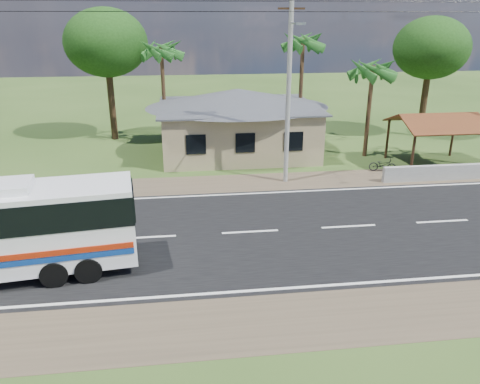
% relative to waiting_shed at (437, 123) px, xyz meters
% --- Properties ---
extents(ground, '(120.00, 120.00, 0.00)m').
position_rel_waiting_shed_xyz_m(ground, '(-13.00, -8.50, -2.73)').
color(ground, '#2C4719').
rests_on(ground, ground).
extents(road, '(120.00, 16.00, 0.03)m').
position_rel_waiting_shed_xyz_m(road, '(-13.00, -8.50, -2.72)').
color(road, black).
rests_on(road, ground).
extents(house, '(12.40, 10.00, 5.00)m').
position_rel_waiting_shed_xyz_m(house, '(-12.00, 4.50, -0.09)').
color(house, tan).
rests_on(house, ground).
extents(waiting_shed, '(5.20, 4.48, 3.35)m').
position_rel_waiting_shed_xyz_m(waiting_shed, '(0.00, 0.00, 0.00)').
color(waiting_shed, '#352113').
rests_on(waiting_shed, ground).
extents(concrete_barrier, '(7.00, 0.30, 0.90)m').
position_rel_waiting_shed_xyz_m(concrete_barrier, '(-1.00, -2.90, -2.28)').
color(concrete_barrier, '#9E9E99').
rests_on(concrete_barrier, ground).
extents(utility_poles, '(32.80, 2.22, 11.00)m').
position_rel_waiting_shed_xyz_m(utility_poles, '(-10.33, -2.01, 3.04)').
color(utility_poles, '#9E9E99').
rests_on(utility_poles, ground).
extents(palm_near, '(2.80, 2.80, 6.70)m').
position_rel_waiting_shed_xyz_m(palm_near, '(-3.50, 2.50, 2.98)').
color(palm_near, '#47301E').
rests_on(palm_near, ground).
extents(palm_mid, '(2.80, 2.80, 8.20)m').
position_rel_waiting_shed_xyz_m(palm_mid, '(-7.00, 7.00, 4.43)').
color(palm_mid, '#47301E').
rests_on(palm_mid, ground).
extents(palm_far, '(2.80, 2.80, 7.70)m').
position_rel_waiting_shed_xyz_m(palm_far, '(-17.00, 7.50, 3.95)').
color(palm_far, '#47301E').
rests_on(palm_far, ground).
extents(tree_behind_house, '(6.00, 6.00, 9.61)m').
position_rel_waiting_shed_xyz_m(tree_behind_house, '(-21.00, 9.50, 4.39)').
color(tree_behind_house, '#47301E').
rests_on(tree_behind_house, ground).
extents(tree_behind_shed, '(5.60, 5.60, 9.02)m').
position_rel_waiting_shed_xyz_m(tree_behind_shed, '(3.00, 7.50, 3.95)').
color(tree_behind_shed, '#47301E').
rests_on(tree_behind_shed, ground).
extents(motorcycle, '(1.70, 1.05, 0.84)m').
position_rel_waiting_shed_xyz_m(motorcycle, '(-3.70, -0.94, -2.31)').
color(motorcycle, black).
rests_on(motorcycle, ground).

